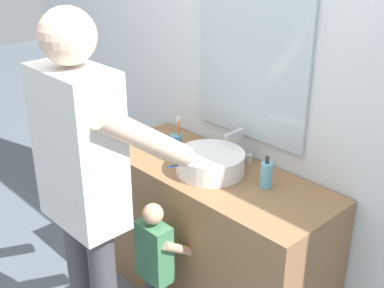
{
  "coord_description": "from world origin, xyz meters",
  "views": [
    {
      "loc": [
        1.64,
        -1.4,
        2.06
      ],
      "look_at": [
        0.0,
        0.15,
        1.04
      ],
      "focal_mm": 47.27,
      "sensor_mm": 36.0,
      "label": 1
    }
  ],
  "objects_px": {
    "toothbrush_cup": "(176,142)",
    "child_toddler": "(156,259)",
    "adult_parent": "(85,171)",
    "soap_bottle": "(266,175)"
  },
  "relations": [
    {
      "from": "adult_parent",
      "to": "toothbrush_cup",
      "type": "bearing_deg",
      "value": 107.01
    },
    {
      "from": "child_toddler",
      "to": "adult_parent",
      "type": "relative_size",
      "value": 0.46
    },
    {
      "from": "toothbrush_cup",
      "to": "soap_bottle",
      "type": "xyz_separation_m",
      "value": [
        0.62,
        0.04,
        0.02
      ]
    },
    {
      "from": "adult_parent",
      "to": "soap_bottle",
      "type": "bearing_deg",
      "value": 62.76
    },
    {
      "from": "child_toddler",
      "to": "adult_parent",
      "type": "distance_m",
      "value": 0.66
    },
    {
      "from": "toothbrush_cup",
      "to": "child_toddler",
      "type": "bearing_deg",
      "value": -53.49
    },
    {
      "from": "child_toddler",
      "to": "soap_bottle",
      "type": "bearing_deg",
      "value": 57.42
    },
    {
      "from": "soap_bottle",
      "to": "child_toddler",
      "type": "height_order",
      "value": "soap_bottle"
    },
    {
      "from": "toothbrush_cup",
      "to": "adult_parent",
      "type": "xyz_separation_m",
      "value": [
        0.22,
        -0.73,
        0.16
      ]
    },
    {
      "from": "toothbrush_cup",
      "to": "child_toddler",
      "type": "relative_size",
      "value": 0.26
    }
  ]
}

